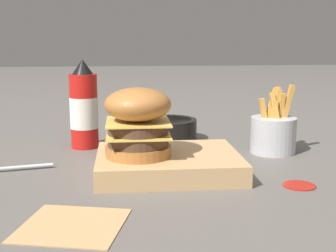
% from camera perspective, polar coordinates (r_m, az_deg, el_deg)
% --- Properties ---
extents(ground_plane, '(6.00, 6.00, 0.00)m').
position_cam_1_polar(ground_plane, '(0.78, -0.85, -7.29)').
color(ground_plane, '#5B5651').
extents(serving_board, '(0.25, 0.21, 0.04)m').
position_cam_1_polar(serving_board, '(0.84, -0.00, -4.54)').
color(serving_board, tan).
rests_on(serving_board, ground_plane).
extents(burger, '(0.12, 0.12, 0.12)m').
position_cam_1_polar(burger, '(0.81, -3.68, 0.53)').
color(burger, '#AD6B33').
rests_on(burger, serving_board).
extents(ketchup_bottle, '(0.06, 0.06, 0.19)m').
position_cam_1_polar(ketchup_bottle, '(1.04, -10.22, 2.12)').
color(ketchup_bottle, red).
rests_on(ketchup_bottle, ground_plane).
extents(fries_basket, '(0.09, 0.09, 0.14)m').
position_cam_1_polar(fries_basket, '(1.01, 12.72, -0.80)').
color(fries_basket, '#B7B7BC').
rests_on(fries_basket, ground_plane).
extents(side_bowl, '(0.13, 0.13, 0.05)m').
position_cam_1_polar(side_bowl, '(1.10, 0.07, -0.37)').
color(side_bowl, black).
rests_on(side_bowl, ground_plane).
extents(ketchup_puddle, '(0.05, 0.05, 0.00)m').
position_cam_1_polar(ketchup_puddle, '(0.81, 15.71, -6.94)').
color(ketchup_puddle, '#B21E14').
rests_on(ketchup_puddle, ground_plane).
extents(parchment_square, '(0.16, 0.16, 0.00)m').
position_cam_1_polar(parchment_square, '(0.64, -11.58, -11.69)').
color(parchment_square, tan).
rests_on(parchment_square, ground_plane).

